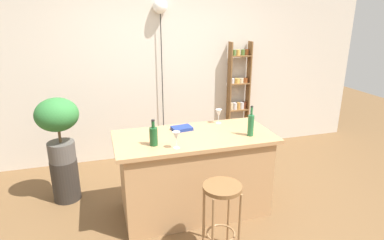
{
  "coord_description": "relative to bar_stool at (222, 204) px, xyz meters",
  "views": [
    {
      "loc": [
        -0.92,
        -2.73,
        2.11
      ],
      "look_at": [
        0.05,
        0.55,
        0.96
      ],
      "focal_mm": 30.78,
      "sensor_mm": 36.0,
      "label": 1
    }
  ],
  "objects": [
    {
      "name": "cookbook",
      "position": [
        -0.1,
        0.95,
        0.37
      ],
      "size": [
        0.23,
        0.17,
        0.03
      ],
      "primitive_type": "cube",
      "rotation": [
        0.0,
        0.0,
        0.12
      ],
      "color": "navy",
      "rests_on": "kitchen_counter"
    },
    {
      "name": "plant_stool",
      "position": [
        -1.38,
        1.38,
        -0.28
      ],
      "size": [
        0.3,
        0.3,
        0.49
      ],
      "primitive_type": "cylinder",
      "color": "#2D2823",
      "rests_on": "ground"
    },
    {
      "name": "kitchen_counter",
      "position": [
        -0.02,
        0.76,
        -0.08
      ],
      "size": [
        1.64,
        0.78,
        0.88
      ],
      "color": "tan",
      "rests_on": "ground"
    },
    {
      "name": "pendant_globe_light",
      "position": [
        -0.03,
        2.3,
        1.59
      ],
      "size": [
        0.19,
        0.19,
        2.25
      ],
      "color": "black",
      "rests_on": "ground"
    },
    {
      "name": "wine_glass_left",
      "position": [
        -0.28,
        0.49,
        0.47
      ],
      "size": [
        0.07,
        0.07,
        0.16
      ],
      "color": "silver",
      "rests_on": "kitchen_counter"
    },
    {
      "name": "wine_glass_center",
      "position": [
        0.36,
        1.05,
        0.47
      ],
      "size": [
        0.07,
        0.07,
        0.16
      ],
      "color": "silver",
      "rests_on": "kitchen_counter"
    },
    {
      "name": "potted_plant",
      "position": [
        -1.38,
        1.38,
        0.42
      ],
      "size": [
        0.46,
        0.42,
        0.73
      ],
      "color": "#514C47",
      "rests_on": "plant_stool"
    },
    {
      "name": "spice_shelf",
      "position": [
        1.15,
        2.27,
        0.3
      ],
      "size": [
        0.34,
        0.14,
        1.67
      ],
      "color": "brown",
      "rests_on": "ground"
    },
    {
      "name": "back_wall",
      "position": [
        -0.02,
        2.41,
        0.88
      ],
      "size": [
        6.4,
        0.1,
        2.8
      ],
      "primitive_type": "cube",
      "color": "beige",
      "rests_on": "ground"
    },
    {
      "name": "ground",
      "position": [
        -0.02,
        0.46,
        -0.52
      ],
      "size": [
        12.0,
        12.0,
        0.0
      ],
      "primitive_type": "plane",
      "color": "brown"
    },
    {
      "name": "bottle_spirits_clear",
      "position": [
        -0.47,
        0.62,
        0.45
      ],
      "size": [
        0.08,
        0.08,
        0.26
      ],
      "color": "#194C23",
      "rests_on": "kitchen_counter"
    },
    {
      "name": "bottle_wine_red",
      "position": [
        0.53,
        0.59,
        0.48
      ],
      "size": [
        0.06,
        0.06,
        0.32
      ],
      "color": "#236638",
      "rests_on": "kitchen_counter"
    },
    {
      "name": "bar_stool",
      "position": [
        0.0,
        0.0,
        0.0
      ],
      "size": [
        0.34,
        0.34,
        0.71
      ],
      "color": "#997047",
      "rests_on": "ground"
    }
  ]
}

